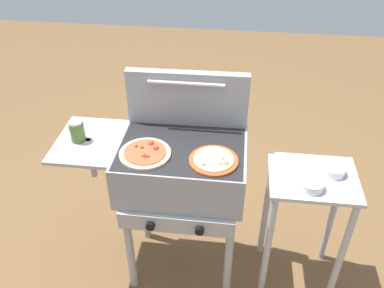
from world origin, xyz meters
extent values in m
plane|color=brown|center=(0.00, 0.00, 0.00)|extent=(8.00, 8.00, 0.00)
cube|color=gray|center=(0.00, 0.00, 0.78)|extent=(0.64, 0.48, 0.24)
cube|color=black|center=(0.00, 0.00, 0.90)|extent=(0.61, 0.46, 0.01)
cube|color=#A0A0A0|center=(-0.48, 0.00, 0.89)|extent=(0.32, 0.41, 0.02)
cube|color=#A0A0A0|center=(-0.48, 0.00, 0.78)|extent=(0.02, 0.02, 0.24)
cube|color=#A0A0A0|center=(0.00, -0.25, 0.61)|extent=(0.58, 0.02, 0.10)
cylinder|color=black|center=(-0.12, -0.28, 0.61)|extent=(0.04, 0.02, 0.04)
cylinder|color=black|center=(0.12, -0.28, 0.61)|extent=(0.04, 0.02, 0.04)
cylinder|color=#A0A0A0|center=(-0.27, -0.19, 0.33)|extent=(0.04, 0.04, 0.66)
cylinder|color=#A0A0A0|center=(0.27, -0.19, 0.33)|extent=(0.04, 0.04, 0.66)
cylinder|color=#A0A0A0|center=(-0.27, 0.19, 0.33)|extent=(0.04, 0.04, 0.66)
cylinder|color=#A0A0A0|center=(0.27, 0.19, 0.33)|extent=(0.04, 0.04, 0.66)
cube|color=gray|center=(0.00, 0.21, 1.05)|extent=(0.63, 0.06, 0.30)
cylinder|color=#B7B7BC|center=(0.00, 0.17, 1.16)|extent=(0.38, 0.02, 0.02)
cylinder|color=#C64723|center=(0.16, -0.10, 0.91)|extent=(0.23, 0.23, 0.01)
cylinder|color=#EDD17A|center=(0.16, -0.10, 0.92)|extent=(0.19, 0.19, 0.01)
sphere|color=#F2C47D|center=(0.22, -0.13, 0.92)|extent=(0.03, 0.03, 0.03)
sphere|color=#F2A26B|center=(0.20, -0.10, 0.92)|extent=(0.02, 0.02, 0.02)
sphere|color=#F2C789|center=(0.20, -0.14, 0.92)|extent=(0.02, 0.02, 0.02)
sphere|color=tan|center=(0.12, -0.15, 0.92)|extent=(0.02, 0.02, 0.02)
cylinder|color=beige|center=(-0.17, -0.09, 0.91)|extent=(0.25, 0.25, 0.01)
cylinder|color=#D14C2D|center=(-0.17, -0.09, 0.92)|extent=(0.20, 0.20, 0.01)
sphere|color=#B14B22|center=(-0.19, -0.06, 0.92)|extent=(0.02, 0.02, 0.02)
sphere|color=#D45029|center=(-0.16, -0.12, 0.92)|extent=(0.03, 0.03, 0.03)
sphere|color=red|center=(-0.12, -0.06, 0.92)|extent=(0.03, 0.03, 0.03)
sphere|color=#DC4B2B|center=(-0.14, -0.12, 0.92)|extent=(0.02, 0.02, 0.02)
sphere|color=#C44323|center=(-0.15, -0.02, 0.92)|extent=(0.03, 0.03, 0.03)
sphere|color=#A54827|center=(-0.22, -0.05, 0.92)|extent=(0.02, 0.02, 0.02)
cylinder|color=#4C6B2D|center=(-0.53, -0.01, 0.95)|extent=(0.07, 0.07, 0.10)
cylinder|color=silver|center=(-0.53, -0.01, 1.01)|extent=(0.07, 0.07, 0.01)
cube|color=#B2B2B7|center=(0.66, 0.00, 0.76)|extent=(0.44, 0.36, 0.02)
cylinder|color=#B2B2B7|center=(0.47, -0.15, 0.38)|extent=(0.04, 0.04, 0.75)
cylinder|color=#B2B2B7|center=(0.85, -0.15, 0.38)|extent=(0.04, 0.04, 0.75)
cylinder|color=#B2B2B7|center=(0.47, 0.15, 0.38)|extent=(0.04, 0.04, 0.75)
cylinder|color=#B2B2B7|center=(0.85, 0.15, 0.38)|extent=(0.04, 0.04, 0.75)
cylinder|color=silver|center=(0.76, 0.03, 0.80)|extent=(0.11, 0.11, 0.04)
cylinder|color=#996B47|center=(0.76, 0.03, 0.79)|extent=(0.09, 0.09, 0.02)
cylinder|color=silver|center=(0.64, -0.09, 0.80)|extent=(0.12, 0.12, 0.04)
cylinder|color=#996B47|center=(0.64, -0.09, 0.79)|extent=(0.10, 0.10, 0.02)
camera|label=1|loc=(0.25, -1.62, 2.11)|focal=38.54mm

